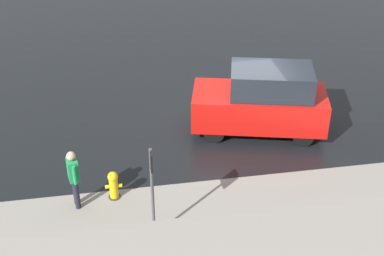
% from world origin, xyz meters
% --- Properties ---
extents(ground_plane, '(60.00, 60.00, 0.00)m').
position_xyz_m(ground_plane, '(0.00, 0.00, 0.00)').
color(ground_plane, black).
extents(kerb_strip, '(24.00, 3.20, 0.04)m').
position_xyz_m(kerb_strip, '(0.00, 4.20, 0.02)').
color(kerb_strip, gray).
rests_on(kerb_strip, ground).
extents(moving_hatchback, '(4.20, 2.60, 2.06)m').
position_xyz_m(moving_hatchback, '(-0.55, 0.33, 1.03)').
color(moving_hatchback, red).
rests_on(moving_hatchback, ground).
extents(fire_hydrant, '(0.42, 0.31, 0.80)m').
position_xyz_m(fire_hydrant, '(3.95, 2.88, 0.40)').
color(fire_hydrant, gold).
rests_on(fire_hydrant, ground).
extents(pedestrian, '(0.30, 0.56, 1.62)m').
position_xyz_m(pedestrian, '(4.86, 3.06, 0.96)').
color(pedestrian, '#1E8C4C').
rests_on(pedestrian, ground).
extents(sign_post, '(0.07, 0.44, 2.40)m').
position_xyz_m(sign_post, '(3.12, 4.41, 1.58)').
color(sign_post, '#4C4C51').
rests_on(sign_post, ground).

